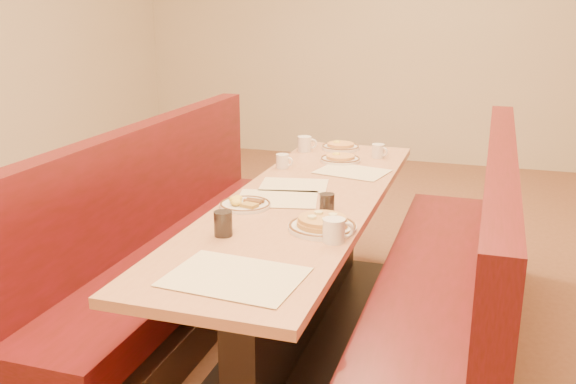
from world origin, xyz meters
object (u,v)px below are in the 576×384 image
(coffee_mug_d, at_px, (305,144))
(pancake_plate, at_px, (322,224))
(coffee_mug_c, at_px, (379,151))
(coffee_mug_b, at_px, (283,161))
(diner_table, at_px, (303,270))
(booth_right, at_px, (453,292))
(booth_left, at_px, (171,255))
(soda_tumbler_near, at_px, (223,224))
(eggs_plate, at_px, (244,204))
(coffee_mug_a, at_px, (335,230))
(soda_tumbler_mid, at_px, (327,204))

(coffee_mug_d, bearing_deg, pancake_plate, -89.01)
(pancake_plate, height_order, coffee_mug_c, coffee_mug_c)
(coffee_mug_b, bearing_deg, diner_table, -54.31)
(booth_right, bearing_deg, booth_left, 180.00)
(diner_table, xyz_separation_m, coffee_mug_b, (-0.28, 0.53, 0.42))
(booth_left, bearing_deg, soda_tumbler_near, -46.11)
(booth_left, distance_m, eggs_plate, 0.68)
(coffee_mug_c, bearing_deg, coffee_mug_d, -158.97)
(pancake_plate, bearing_deg, coffee_mug_a, -55.77)
(diner_table, height_order, soda_tumbler_near, soda_tumbler_near)
(eggs_plate, height_order, coffee_mug_d, coffee_mug_d)
(coffee_mug_b, height_order, coffee_mug_d, coffee_mug_d)
(diner_table, height_order, coffee_mug_b, coffee_mug_b)
(coffee_mug_a, distance_m, coffee_mug_b, 1.19)
(soda_tumbler_near, relative_size, soda_tumbler_mid, 1.12)
(coffee_mug_a, xyz_separation_m, soda_tumbler_mid, (-0.12, 0.33, -0.00))
(pancake_plate, relative_size, eggs_plate, 1.20)
(booth_left, xyz_separation_m, coffee_mug_c, (0.93, 0.94, 0.43))
(booth_right, xyz_separation_m, eggs_plate, (-0.95, -0.21, 0.40))
(soda_tumbler_near, bearing_deg, coffee_mug_b, 95.83)
(coffee_mug_d, distance_m, soda_tumbler_near, 1.57)
(booth_right, relative_size, eggs_plate, 10.46)
(soda_tumbler_mid, bearing_deg, eggs_plate, -176.73)
(coffee_mug_a, bearing_deg, soda_tumbler_mid, 88.39)
(diner_table, height_order, coffee_mug_c, coffee_mug_c)
(booth_left, distance_m, soda_tumbler_mid, 1.02)
(coffee_mug_d, bearing_deg, eggs_plate, -105.58)
(eggs_plate, bearing_deg, booth_left, 157.51)
(booth_right, distance_m, coffee_mug_b, 1.22)
(diner_table, relative_size, eggs_plate, 10.46)
(soda_tumbler_near, bearing_deg, soda_tumbler_mid, 50.79)
(diner_table, xyz_separation_m, booth_left, (-0.73, 0.00, -0.01))
(eggs_plate, xyz_separation_m, soda_tumbler_mid, (0.39, 0.02, 0.03))
(diner_table, relative_size, soda_tumbler_near, 24.20)
(coffee_mug_c, distance_m, soda_tumbler_mid, 1.13)
(booth_left, distance_m, booth_right, 1.46)
(pancake_plate, bearing_deg, booth_right, 36.92)
(pancake_plate, relative_size, soda_tumbler_mid, 3.11)
(diner_table, xyz_separation_m, coffee_mug_c, (0.20, 0.94, 0.42))
(pancake_plate, distance_m, coffee_mug_d, 1.45)
(coffee_mug_b, height_order, soda_tumbler_near, soda_tumbler_near)
(coffee_mug_d, bearing_deg, coffee_mug_c, -21.67)
(booth_left, distance_m, coffee_mug_d, 1.16)
(coffee_mug_a, xyz_separation_m, coffee_mug_d, (-0.56, 1.49, -0.00))
(soda_tumbler_mid, bearing_deg, booth_left, 168.10)
(booth_left, xyz_separation_m, pancake_plate, (0.93, -0.40, 0.41))
(soda_tumbler_mid, bearing_deg, coffee_mug_d, 110.89)
(pancake_plate, xyz_separation_m, coffee_mug_b, (-0.48, 0.92, 0.02))
(coffee_mug_c, distance_m, soda_tumbler_near, 1.57)
(eggs_plate, distance_m, soda_tumbler_mid, 0.39)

